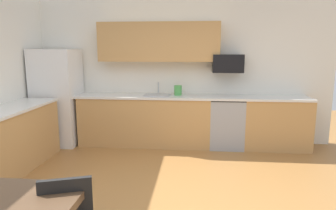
# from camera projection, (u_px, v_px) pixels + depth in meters

# --- Properties ---
(ground_plane) EXTENTS (12.00, 12.00, 0.00)m
(ground_plane) POSITION_uv_depth(u_px,v_px,m) (160.00, 207.00, 3.43)
(ground_plane) COLOR #9E6B38
(wall_back) EXTENTS (5.80, 0.10, 2.70)m
(wall_back) POSITION_uv_depth(u_px,v_px,m) (176.00, 72.00, 5.78)
(wall_back) COLOR white
(wall_back) RESTS_ON ground
(cabinet_run_back) EXTENTS (2.40, 0.60, 0.90)m
(cabinet_run_back) POSITION_uv_depth(u_px,v_px,m) (145.00, 121.00, 5.65)
(cabinet_run_back) COLOR tan
(cabinet_run_back) RESTS_ON ground
(cabinet_run_back_right) EXTENTS (1.15, 0.60, 0.90)m
(cabinet_run_back_right) POSITION_uv_depth(u_px,v_px,m) (275.00, 124.00, 5.44)
(cabinet_run_back_right) COLOR tan
(cabinet_run_back_right) RESTS_ON ground
(cabinet_run_left) EXTENTS (0.60, 2.00, 0.90)m
(cabinet_run_left) POSITION_uv_depth(u_px,v_px,m) (7.00, 142.00, 4.34)
(cabinet_run_left) COLOR tan
(cabinet_run_left) RESTS_ON ground
(countertop_back) EXTENTS (4.80, 0.64, 0.04)m
(countertop_back) POSITION_uv_depth(u_px,v_px,m) (175.00, 97.00, 5.52)
(countertop_back) COLOR silver
(countertop_back) RESTS_ON cabinet_run_back
(countertop_left) EXTENTS (0.64, 2.00, 0.04)m
(countertop_left) POSITION_uv_depth(u_px,v_px,m) (4.00, 110.00, 4.26)
(countertop_left) COLOR silver
(countertop_left) RESTS_ON cabinet_run_left
(upper_cabinets_back) EXTENTS (2.20, 0.34, 0.70)m
(upper_cabinets_back) POSITION_uv_depth(u_px,v_px,m) (159.00, 42.00, 5.50)
(upper_cabinets_back) COLOR tan
(refrigerator) EXTENTS (0.76, 0.70, 1.77)m
(refrigerator) POSITION_uv_depth(u_px,v_px,m) (58.00, 97.00, 5.64)
(refrigerator) COLOR white
(refrigerator) RESTS_ON ground
(oven_range) EXTENTS (0.60, 0.60, 0.91)m
(oven_range) POSITION_uv_depth(u_px,v_px,m) (226.00, 122.00, 5.52)
(oven_range) COLOR #999BA0
(oven_range) RESTS_ON ground
(microwave) EXTENTS (0.54, 0.36, 0.32)m
(microwave) POSITION_uv_depth(u_px,v_px,m) (228.00, 63.00, 5.42)
(microwave) COLOR black
(sink_basin) EXTENTS (0.48, 0.40, 0.14)m
(sink_basin) POSITION_uv_depth(u_px,v_px,m) (157.00, 98.00, 5.55)
(sink_basin) COLOR #A5A8AD
(sink_basin) RESTS_ON countertop_back
(sink_faucet) EXTENTS (0.02, 0.02, 0.24)m
(sink_faucet) POSITION_uv_depth(u_px,v_px,m) (158.00, 89.00, 5.70)
(sink_faucet) COLOR #B2B5BA
(sink_faucet) RESTS_ON countertop_back
(kettle) EXTENTS (0.14, 0.14, 0.20)m
(kettle) POSITION_uv_depth(u_px,v_px,m) (178.00, 91.00, 5.54)
(kettle) COLOR #4CA54C
(kettle) RESTS_ON countertop_back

